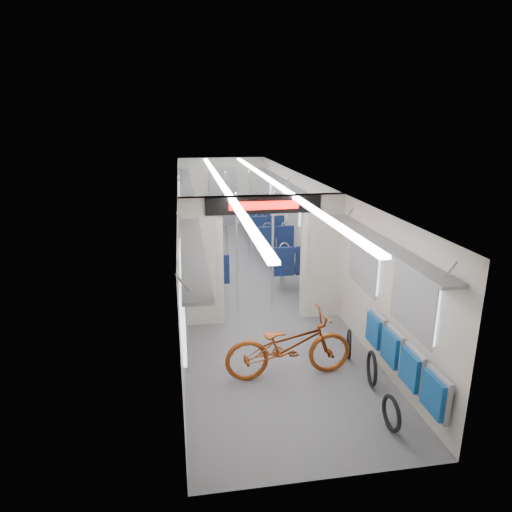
% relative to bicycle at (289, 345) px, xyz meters
% --- Properties ---
extents(carriage, '(12.00, 12.02, 2.31)m').
position_rel_bicycle_xyz_m(carriage, '(-0.03, 3.73, 1.02)').
color(carriage, '#515456').
rests_on(carriage, ground).
extents(bicycle, '(1.86, 0.70, 0.97)m').
position_rel_bicycle_xyz_m(bicycle, '(0.00, 0.00, 0.00)').
color(bicycle, '#904015').
rests_on(bicycle, ground).
extents(flip_bench, '(0.12, 2.11, 0.52)m').
position_rel_bicycle_xyz_m(flip_bench, '(1.33, -0.76, 0.10)').
color(flip_bench, gray).
rests_on(flip_bench, carriage).
extents(bike_hoop_a, '(0.06, 0.44, 0.44)m').
position_rel_bicycle_xyz_m(bike_hoop_a, '(0.93, -1.36, -0.29)').
color(bike_hoop_a, black).
rests_on(bike_hoop_a, ground).
extents(bike_hoop_b, '(0.14, 0.50, 0.50)m').
position_rel_bicycle_xyz_m(bike_hoop_b, '(1.08, -0.42, -0.26)').
color(bike_hoop_b, black).
rests_on(bike_hoop_b, ground).
extents(bike_hoop_c, '(0.19, 0.45, 0.46)m').
position_rel_bicycle_xyz_m(bike_hoop_c, '(1.04, 0.35, -0.28)').
color(bike_hoop_c, black).
rests_on(bike_hoop_c, ground).
extents(seat_bay_near_left, '(0.88, 1.93, 1.05)m').
position_rel_bicycle_xyz_m(seat_bay_near_left, '(-0.96, 3.96, 0.04)').
color(seat_bay_near_left, '#0E193E').
rests_on(seat_bay_near_left, ground).
extents(seat_bay_near_right, '(0.90, 2.02, 1.08)m').
position_rel_bicycle_xyz_m(seat_bay_near_right, '(0.91, 4.29, 0.05)').
color(seat_bay_near_right, '#0E193E').
rests_on(seat_bay_near_right, ground).
extents(seat_bay_far_left, '(0.89, 1.99, 1.07)m').
position_rel_bicycle_xyz_m(seat_bay_far_left, '(-0.96, 7.24, 0.05)').
color(seat_bay_far_left, '#0E193E').
rests_on(seat_bay_far_left, ground).
extents(seat_bay_far_right, '(0.92, 2.10, 1.11)m').
position_rel_bicycle_xyz_m(seat_bay_far_right, '(0.91, 7.43, 0.06)').
color(seat_bay_far_right, '#0E193E').
rests_on(seat_bay_far_right, ground).
extents(stanchion_near_left, '(0.04, 0.04, 2.30)m').
position_rel_bicycle_xyz_m(stanchion_near_left, '(-0.43, 2.44, 0.67)').
color(stanchion_near_left, silver).
rests_on(stanchion_near_left, ground).
extents(stanchion_near_right, '(0.05, 0.05, 2.30)m').
position_rel_bicycle_xyz_m(stanchion_near_right, '(0.25, 2.44, 0.67)').
color(stanchion_near_right, silver).
rests_on(stanchion_near_right, ground).
extents(stanchion_far_left, '(0.05, 0.05, 2.30)m').
position_rel_bicycle_xyz_m(stanchion_far_left, '(-0.29, 5.78, 0.67)').
color(stanchion_far_left, silver).
rests_on(stanchion_far_left, ground).
extents(stanchion_far_right, '(0.04, 0.04, 2.30)m').
position_rel_bicycle_xyz_m(stanchion_far_right, '(0.30, 5.92, 0.67)').
color(stanchion_far_right, silver).
rests_on(stanchion_far_right, ground).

